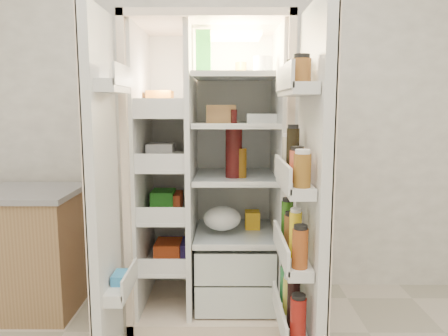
{
  "coord_description": "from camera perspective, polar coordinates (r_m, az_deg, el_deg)",
  "views": [
    {
      "loc": [
        0.05,
        -0.97,
        1.31
      ],
      "look_at": [
        0.04,
        1.25,
        0.98
      ],
      "focal_mm": 34.0,
      "sensor_mm": 36.0,
      "label": 1
    }
  ],
  "objects": [
    {
      "name": "wall_back",
      "position": [
        2.97,
        -0.8,
        9.17
      ],
      "size": [
        4.0,
        0.02,
        2.7
      ],
      "primitive_type": "cube",
      "color": "white",
      "rests_on": "floor"
    },
    {
      "name": "refrigerator",
      "position": [
        2.69,
        -1.52,
        -3.74
      ],
      "size": [
        0.92,
        0.7,
        1.8
      ],
      "color": "beige",
      "rests_on": "floor"
    },
    {
      "name": "freezer_door",
      "position": [
        2.15,
        -15.9,
        -3.18
      ],
      "size": [
        0.15,
        0.4,
        1.72
      ],
      "color": "silver",
      "rests_on": "floor"
    },
    {
      "name": "fridge_door",
      "position": [
        2.02,
        11.22,
        -4.27
      ],
      "size": [
        0.17,
        0.58,
        1.72
      ],
      "color": "silver",
      "rests_on": "floor"
    }
  ]
}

